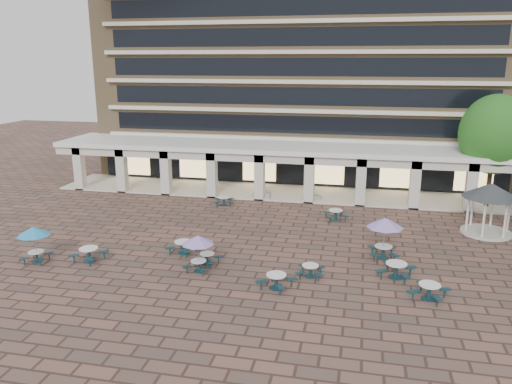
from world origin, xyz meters
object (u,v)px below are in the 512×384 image
(picnic_table_2, at_px, (276,280))
(gazebo, at_px, (490,196))
(planter_left, at_px, (262,192))
(picnic_table_0, at_px, (89,253))
(picnic_table_3, at_px, (396,269))
(planter_right, at_px, (312,194))

(picnic_table_2, bearing_deg, gazebo, 62.26)
(gazebo, relative_size, planter_left, 2.53)
(picnic_table_0, relative_size, picnic_table_3, 0.93)
(picnic_table_2, distance_m, picnic_table_3, 6.76)
(picnic_table_0, distance_m, planter_left, 17.50)
(picnic_table_0, distance_m, planter_right, 19.68)
(picnic_table_3, relative_size, planter_left, 1.53)
(picnic_table_0, bearing_deg, picnic_table_3, 17.69)
(picnic_table_2, relative_size, planter_right, 1.43)
(picnic_table_2, distance_m, planter_left, 17.72)
(planter_left, relative_size, planter_right, 1.00)
(planter_left, distance_m, planter_right, 4.31)
(picnic_table_0, height_order, picnic_table_2, picnic_table_0)
(planter_left, bearing_deg, picnic_table_3, -54.28)
(picnic_table_2, xyz_separation_m, gazebo, (12.72, 11.48, 2.18))
(picnic_table_3, height_order, gazebo, gazebo)
(picnic_table_2, bearing_deg, planter_right, 109.98)
(gazebo, xyz_separation_m, planter_right, (-12.66, 5.73, -2.09))
(picnic_table_3, xyz_separation_m, gazebo, (6.51, 8.80, 2.14))
(picnic_table_0, relative_size, picnic_table_2, 0.99)
(planter_right, bearing_deg, picnic_table_0, -126.03)
(picnic_table_0, distance_m, gazebo, 26.37)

